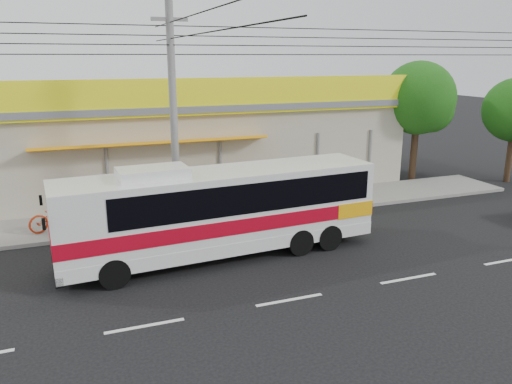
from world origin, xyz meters
The scene contains 9 objects.
ground centered at (0.00, 0.00, 0.00)m, with size 120.00×120.00×0.00m, color black.
sidewalk centered at (0.00, 6.00, 0.07)m, with size 30.00×3.20×0.15m, color gray.
lane_markings centered at (0.00, -2.50, 0.00)m, with size 50.00×0.12×0.01m, color silver, non-canonical shape.
storefront_building centered at (-0.01, 11.54, 2.30)m, with size 22.60×9.20×5.70m.
coach_bus centered at (-0.68, 1.25, 1.76)m, with size 10.81×2.97×3.29m.
motorbike_red centered at (-6.10, 5.66, 0.71)m, with size 0.75×2.15×1.13m, color #96240A.
motorbike_dark centered at (-5.42, 4.70, 0.70)m, with size 0.51×1.82×1.09m, color black.
utility_pole centered at (-1.68, 4.43, 7.20)m, with size 34.00×14.00×8.73m.
tree_far centered at (12.23, 7.96, 4.33)m, with size 3.86×3.86×6.40m.
Camera 1 is at (-5.31, -14.04, 6.58)m, focal length 35.00 mm.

